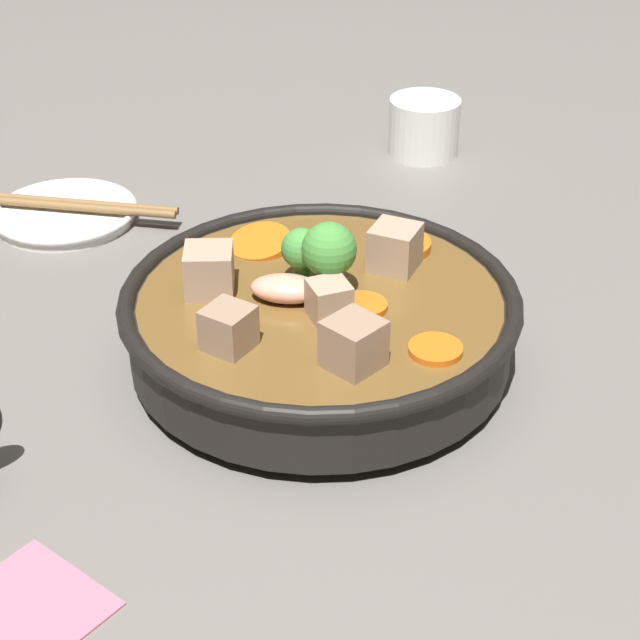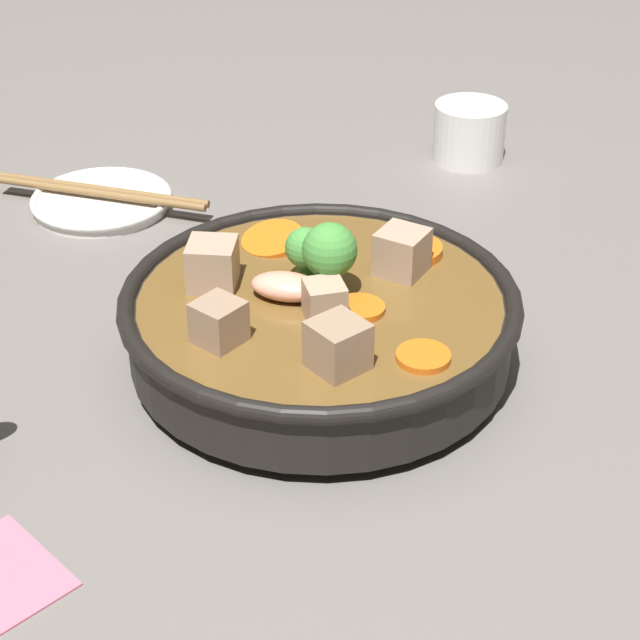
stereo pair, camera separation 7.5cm
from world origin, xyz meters
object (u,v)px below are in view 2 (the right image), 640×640
(stirfry_bowl, at_px, (320,317))
(tea_cup, at_px, (469,132))
(chopsticks_pair, at_px, (101,191))
(side_saucer, at_px, (102,201))

(stirfry_bowl, bearing_deg, tea_cup, 43.50)
(chopsticks_pair, bearing_deg, stirfry_bowl, -75.65)
(stirfry_bowl, relative_size, side_saucer, 2.18)
(chopsticks_pair, bearing_deg, side_saucer, -90.00)
(stirfry_bowl, bearing_deg, side_saucer, 104.35)
(stirfry_bowl, distance_m, chopsticks_pair, 0.32)
(tea_cup, bearing_deg, chopsticks_pair, 173.30)
(side_saucer, relative_size, chopsticks_pair, 0.77)
(side_saucer, bearing_deg, stirfry_bowl, -75.65)
(tea_cup, xyz_separation_m, chopsticks_pair, (-0.36, 0.04, -0.01))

